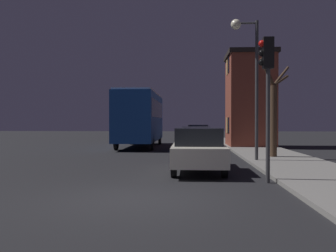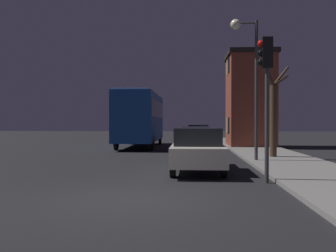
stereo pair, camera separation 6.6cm
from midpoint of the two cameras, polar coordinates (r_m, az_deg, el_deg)
The scene contains 9 objects.
ground_plane at distance 8.83m, azimuth -4.76°, elevation -10.97°, with size 120.00×120.00×0.00m, color black.
brick_building at distance 26.82m, azimuth 12.45°, elevation 4.07°, with size 3.27×4.14×6.46m.
streetlamp at distance 16.75m, azimuth 12.13°, elevation 9.66°, with size 1.19×0.44×6.09m.
traffic_light at distance 11.25m, azimuth 14.86°, elevation 7.02°, with size 0.43×0.24×4.22m.
bare_tree at distance 18.40m, azimuth 15.84°, elevation 1.95°, with size 1.63×1.00×4.66m.
bus at distance 26.32m, azimuth -4.13°, elevation 1.68°, with size 2.46×9.33×3.78m.
car_near_lane at distance 13.43m, azimuth 4.62°, elevation -3.44°, with size 1.79×4.77×1.56m.
car_mid_lane at distance 23.56m, azimuth 4.35°, elevation -1.82°, with size 1.89×4.43×1.47m.
car_far_lane at distance 31.39m, azimuth 4.66°, elevation -1.09°, with size 1.83×4.44×1.52m.
Camera 2 is at (1.26, -8.56, 1.78)m, focal length 40.00 mm.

